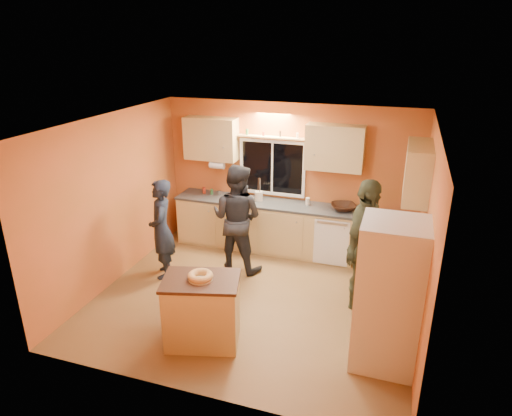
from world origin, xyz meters
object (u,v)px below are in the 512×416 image
at_px(island, 202,310).
at_px(person_center, 237,218).
at_px(refrigerator, 389,295).
at_px(person_right, 364,246).
at_px(person_left, 162,229).

height_order(island, person_center, person_center).
distance_m(refrigerator, person_right, 1.19).
distance_m(person_center, person_right, 2.12).
bearing_deg(person_right, person_center, 88.71).
distance_m(person_left, person_right, 3.10).
bearing_deg(island, refrigerator, -6.27).
distance_m(island, person_left, 1.94).
bearing_deg(person_left, refrigerator, 47.58).
bearing_deg(island, person_center, 82.76).
bearing_deg(person_right, refrigerator, -147.79).
xyz_separation_m(person_left, person_center, (1.04, 0.60, 0.09)).
distance_m(refrigerator, person_left, 3.64).
relative_size(refrigerator, person_center, 1.01).
bearing_deg(person_left, person_center, 94.09).
bearing_deg(refrigerator, island, -171.27).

